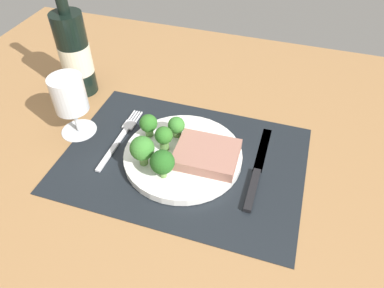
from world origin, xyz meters
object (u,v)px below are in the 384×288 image
(knife, at_px, (257,172))
(fork, at_px, (120,138))
(steak, at_px, (206,155))
(plate, at_px, (183,156))
(wine_glass, at_px, (70,98))
(wine_bottle, at_px, (75,53))

(knife, bearing_deg, fork, 178.34)
(steak, height_order, fork, steak)
(plate, relative_size, knife, 1.02)
(steak, distance_m, knife, 0.10)
(plate, distance_m, wine_glass, 0.26)
(steak, relative_size, wine_glass, 0.88)
(wine_glass, bearing_deg, knife, -1.00)
(plate, relative_size, wine_glass, 1.72)
(steak, xyz_separation_m, knife, (0.10, 0.01, -0.02))
(fork, bearing_deg, plate, -7.87)
(plate, height_order, steak, steak)
(wine_bottle, bearing_deg, plate, -25.70)
(wine_bottle, bearing_deg, steak, -22.83)
(fork, xyz_separation_m, wine_glass, (-0.10, -0.00, 0.08))
(knife, bearing_deg, steak, -176.01)
(fork, bearing_deg, steak, -6.90)
(fork, relative_size, knife, 0.83)
(fork, height_order, wine_bottle, wine_bottle)
(knife, height_order, wine_bottle, wine_bottle)
(knife, relative_size, wine_glass, 1.70)
(plate, height_order, wine_glass, wine_glass)
(plate, relative_size, fork, 1.22)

